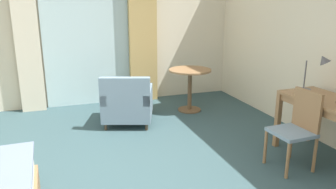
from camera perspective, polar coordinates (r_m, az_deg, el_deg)
wall_back at (r=6.13m, az=-15.60°, el=11.58°), size 6.03×0.12×2.89m
balcony_glass_door at (r=6.08m, az=-13.79°, el=10.03°), size 1.53×0.02×2.54m
curtain_panel_left at (r=5.96m, az=-23.31°, el=9.75°), size 0.39×0.10×2.67m
curtain_panel_right at (r=6.15m, az=-4.40°, el=11.09°), size 0.51×0.10×2.67m
desk_chair at (r=3.95m, az=21.50°, el=-5.04°), size 0.43×0.43×0.89m
desk_lamp at (r=4.41m, az=24.54°, el=4.36°), size 0.31×0.30×0.49m
armchair_by_window at (r=5.09m, az=-6.97°, el=-1.57°), size 0.94×0.98×0.79m
round_cafe_table at (r=5.63m, az=3.80°, el=2.52°), size 0.72×0.72×0.73m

